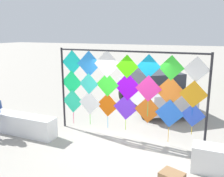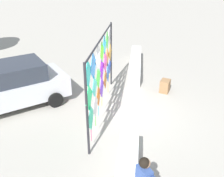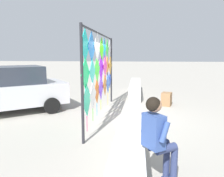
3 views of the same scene
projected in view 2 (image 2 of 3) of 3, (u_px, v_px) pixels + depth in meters
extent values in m
plane|color=#9E998E|center=(124.00, 112.00, 9.35)|extent=(120.00, 120.00, 0.00)
cube|color=white|center=(135.00, 64.00, 12.94)|extent=(4.26, 0.53, 0.67)
cylinder|color=#232328|center=(87.00, 112.00, 6.63)|extent=(0.07, 0.07, 2.84)
cylinder|color=#232328|center=(111.00, 55.00, 10.89)|extent=(0.07, 0.07, 2.84)
cylinder|color=#232328|center=(101.00, 39.00, 8.14)|extent=(4.80, 0.15, 0.06)
cube|color=#26DFA5|center=(91.00, 118.00, 7.16)|extent=(0.84, 0.03, 0.84)
cylinder|color=#E51658|center=(91.00, 135.00, 7.44)|extent=(0.02, 0.02, 0.41)
cube|color=white|center=(95.00, 106.00, 7.76)|extent=(0.82, 0.03, 0.82)
cylinder|color=#38E516|center=(96.00, 121.00, 8.02)|extent=(0.02, 0.02, 0.36)
cube|color=#E05909|center=(98.00, 96.00, 8.35)|extent=(0.80, 0.03, 0.80)
cylinder|color=#1698E5|center=(99.00, 111.00, 8.62)|extent=(0.02, 0.02, 0.41)
cube|color=#6A2DEC|center=(102.00, 87.00, 8.91)|extent=(0.85, 0.03, 0.85)
cylinder|color=#A3E516|center=(102.00, 102.00, 9.18)|extent=(0.02, 0.02, 0.35)
cube|color=#D36018|center=(105.00, 79.00, 9.55)|extent=(0.86, 0.03, 0.86)
cube|color=blue|center=(108.00, 73.00, 10.15)|extent=(0.86, 0.03, 0.86)
cylinder|color=orange|center=(108.00, 87.00, 10.45)|extent=(0.02, 0.02, 0.48)
cube|color=blue|center=(110.00, 66.00, 10.72)|extent=(0.71, 0.03, 0.71)
cylinder|color=yellow|center=(110.00, 76.00, 10.94)|extent=(0.02, 0.02, 0.24)
cube|color=#15F87B|center=(89.00, 98.00, 6.84)|extent=(0.83, 0.03, 0.83)
cube|color=#36E2CD|center=(95.00, 87.00, 7.44)|extent=(0.72, 0.03, 0.72)
cube|color=#38F932|center=(98.00, 77.00, 8.04)|extent=(0.80, 0.03, 0.80)
cube|color=#8A08EE|center=(102.00, 69.00, 8.66)|extent=(0.89, 0.03, 0.89)
cylinder|color=#70E516|center=(102.00, 87.00, 8.97)|extent=(0.02, 0.02, 0.47)
cube|color=#E92F9A|center=(105.00, 62.00, 9.25)|extent=(0.82, 0.03, 0.82)
cylinder|color=#16E56E|center=(105.00, 78.00, 9.54)|extent=(0.02, 0.02, 0.46)
cube|color=orange|center=(107.00, 57.00, 9.83)|extent=(0.88, 0.03, 0.88)
cylinder|color=#1692E5|center=(107.00, 72.00, 10.12)|extent=(0.02, 0.02, 0.40)
cube|color=orange|center=(110.00, 52.00, 10.42)|extent=(0.79, 0.03, 0.79)
cylinder|color=blue|center=(110.00, 64.00, 10.65)|extent=(0.02, 0.02, 0.24)
cube|color=#15DECE|center=(88.00, 74.00, 6.57)|extent=(0.82, 0.03, 0.82)
cube|color=#2890F7|center=(93.00, 66.00, 7.16)|extent=(0.87, 0.03, 0.87)
cube|color=white|center=(98.00, 57.00, 7.73)|extent=(0.90, 0.03, 0.90)
cube|color=#45F80B|center=(102.00, 52.00, 8.35)|extent=(0.73, 0.03, 0.73)
cube|color=#10A0D7|center=(104.00, 45.00, 8.94)|extent=(0.73, 0.03, 0.73)
cylinder|color=#E55016|center=(104.00, 59.00, 9.18)|extent=(0.02, 0.02, 0.34)
cube|color=#34DA33|center=(107.00, 40.00, 9.53)|extent=(0.74, 0.03, 0.74)
cube|color=white|center=(109.00, 36.00, 10.14)|extent=(0.72, 0.03, 0.72)
sphere|color=#A37556|center=(145.00, 163.00, 4.97)|extent=(0.22, 0.22, 0.22)
sphere|color=black|center=(144.00, 163.00, 4.96)|extent=(0.22, 0.22, 0.22)
cylinder|color=#334C8C|center=(139.00, 169.00, 5.31)|extent=(0.17, 0.19, 0.31)
cube|color=#B7B7BC|center=(8.00, 91.00, 9.41)|extent=(4.22, 4.62, 0.79)
cube|color=#282D38|center=(9.00, 73.00, 9.17)|extent=(2.84, 2.96, 0.63)
cylinder|color=black|center=(55.00, 100.00, 9.58)|extent=(0.55, 0.60, 0.59)
cylinder|color=black|center=(40.00, 82.00, 11.01)|extent=(0.55, 0.60, 0.59)
cube|color=olive|center=(165.00, 86.00, 10.69)|extent=(0.55, 0.50, 0.56)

